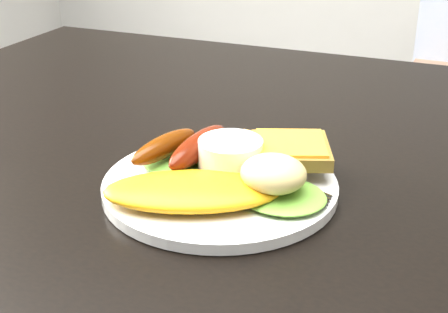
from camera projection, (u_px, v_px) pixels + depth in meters
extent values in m
cube|color=black|center=(307.00, 169.00, 0.68)|extent=(1.20, 0.80, 0.04)
cylinder|color=white|center=(220.00, 186.00, 0.59)|extent=(0.22, 0.22, 0.01)
ellipsoid|color=#50A036|center=(178.00, 161.00, 0.61)|extent=(0.10, 0.09, 0.01)
ellipsoid|color=#429228|center=(281.00, 195.00, 0.55)|extent=(0.09, 0.09, 0.01)
ellipsoid|color=yellow|center=(192.00, 191.00, 0.54)|extent=(0.17, 0.13, 0.02)
ellipsoid|color=#612C01|center=(164.00, 146.00, 0.61)|extent=(0.04, 0.09, 0.02)
ellipsoid|color=#5C0707|center=(198.00, 146.00, 0.61)|extent=(0.03, 0.11, 0.03)
cylinder|color=white|center=(230.00, 158.00, 0.59)|extent=(0.07, 0.07, 0.04)
cube|color=brown|center=(256.00, 156.00, 0.62)|extent=(0.09, 0.09, 0.01)
cube|color=olive|center=(291.00, 150.00, 0.60)|extent=(0.09, 0.09, 0.01)
ellipsoid|color=#F6F0B5|center=(273.00, 174.00, 0.55)|extent=(0.06, 0.06, 0.03)
cube|color=#ADAFB7|center=(195.00, 174.00, 0.59)|extent=(0.15, 0.07, 0.00)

